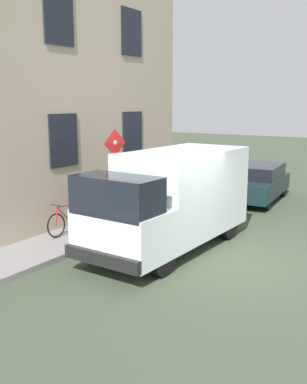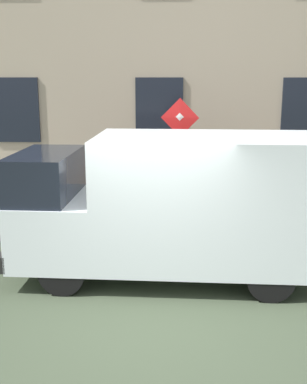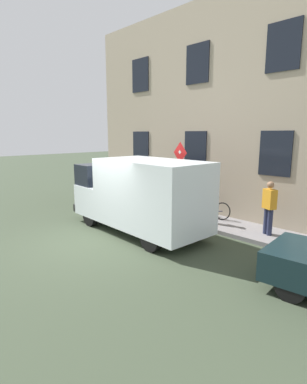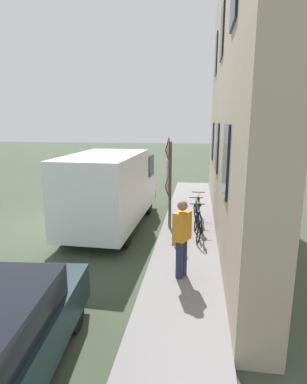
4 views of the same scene
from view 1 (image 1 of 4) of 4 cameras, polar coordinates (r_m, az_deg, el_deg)
name	(u,v)px [view 1 (image 1 of 4)]	position (r m, az deg, el deg)	size (l,w,h in m)	color
ground_plane	(229,265)	(10.78, 9.64, -9.09)	(80.00, 80.00, 0.00)	#3A4533
sidewalk_slab	(88,233)	(12.97, -8.29, -5.18)	(1.69, 14.25, 0.14)	gray
building_facade	(52,86)	(13.26, -12.81, 12.97)	(0.75, 12.25, 8.34)	tan
sign_post_stacked	(115,170)	(12.52, -4.90, 2.80)	(0.19, 0.55, 2.76)	#474C47
delivery_van	(172,198)	(11.47, 2.34, -0.74)	(2.18, 5.39, 2.50)	white
parked_hatchback	(257,182)	(17.64, 12.99, 1.28)	(2.11, 4.14, 1.38)	#14282D
bicycle_black	(106,208)	(13.93, -6.01, -2.08)	(0.46, 1.72, 0.89)	black
bicycle_green	(89,214)	(13.32, -8.21, -2.76)	(0.48, 1.71, 0.89)	black
bicycle_red	(70,220)	(12.73, -10.63, -3.50)	(0.46, 1.71, 0.89)	black
pedestrian	(159,180)	(15.60, 0.65, 1.53)	(0.41, 0.47, 1.72)	#262B47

